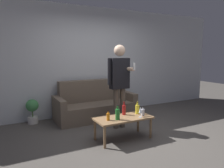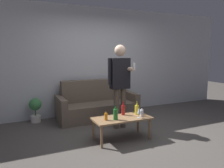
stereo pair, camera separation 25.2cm
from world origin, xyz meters
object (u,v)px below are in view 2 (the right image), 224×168
object	(u,v)px
couch	(97,105)
person_standing_front	(120,79)
coffee_table	(122,120)
bottle_orange	(116,114)

from	to	relation	value
couch	person_standing_front	xyz separation A→B (m)	(0.17, -0.89, 0.72)
coffee_table	person_standing_front	distance (m)	0.91
coffee_table	bottle_orange	size ratio (longest dim) A/B	4.01
couch	bottle_orange	world-z (taller)	couch
couch	coffee_table	size ratio (longest dim) A/B	1.82
bottle_orange	person_standing_front	distance (m)	0.92
couch	person_standing_front	bearing A→B (deg)	-79.02
bottle_orange	person_standing_front	world-z (taller)	person_standing_front
couch	person_standing_front	size ratio (longest dim) A/B	1.10
couch	person_standing_front	distance (m)	1.16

